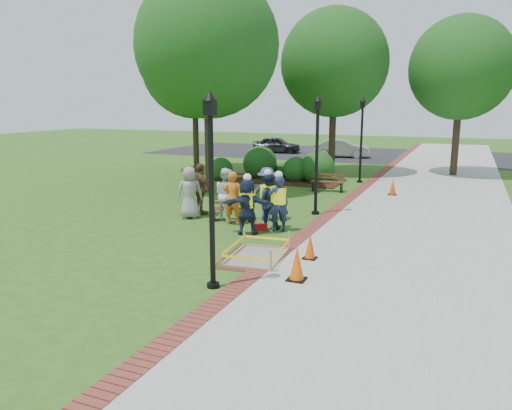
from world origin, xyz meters
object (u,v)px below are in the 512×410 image
at_px(cone_front, 297,264).
at_px(hivis_worker_c, 268,199).
at_px(wet_concrete_pad, 256,250).
at_px(lamp_near, 211,176).
at_px(bench_near, 232,214).
at_px(hivis_worker_b, 278,202).
at_px(hivis_worker_a, 247,204).

relative_size(cone_front, hivis_worker_c, 0.42).
xyz_separation_m(wet_concrete_pad, lamp_near, (-0.07, -2.29, 2.25)).
height_order(bench_near, hivis_worker_b, hivis_worker_b).
bearing_deg(cone_front, lamp_near, -144.84).
bearing_deg(hivis_worker_c, hivis_worker_a, -109.68).
distance_m(wet_concrete_pad, hivis_worker_a, 2.56).
height_order(wet_concrete_pad, hivis_worker_c, hivis_worker_c).
distance_m(wet_concrete_pad, cone_front, 1.92).
relative_size(bench_near, lamp_near, 0.35).
relative_size(lamp_near, hivis_worker_c, 2.19).
distance_m(cone_front, hivis_worker_a, 4.33).
bearing_deg(hivis_worker_c, bench_near, 159.90).
bearing_deg(hivis_worker_c, cone_front, -60.42).
relative_size(wet_concrete_pad, lamp_near, 0.58).
xyz_separation_m(cone_front, hivis_worker_b, (-1.96, 4.03, 0.56)).
height_order(bench_near, hivis_worker_c, hivis_worker_c).
distance_m(lamp_near, hivis_worker_c, 5.59).
bearing_deg(bench_near, hivis_worker_b, -20.62).
xyz_separation_m(bench_near, hivis_worker_c, (1.56, -0.57, 0.72)).
distance_m(hivis_worker_a, hivis_worker_b, 1.03).
xyz_separation_m(hivis_worker_a, hivis_worker_c, (0.32, 0.89, 0.02)).
bearing_deg(hivis_worker_b, hivis_worker_a, -136.84).
xyz_separation_m(hivis_worker_b, hivis_worker_c, (-0.44, 0.18, 0.01)).
height_order(bench_near, hivis_worker_a, hivis_worker_a).
bearing_deg(lamp_near, wet_concrete_pad, 88.26).
height_order(wet_concrete_pad, lamp_near, lamp_near).
bearing_deg(wet_concrete_pad, hivis_worker_c, 106.39).
xyz_separation_m(wet_concrete_pad, hivis_worker_c, (-0.89, 3.03, 0.73)).
xyz_separation_m(cone_front, lamp_near, (-1.57, -1.11, 2.09)).
bearing_deg(bench_near, lamp_near, -67.99).
bearing_deg(wet_concrete_pad, cone_front, -38.33).
distance_m(wet_concrete_pad, hivis_worker_b, 2.97).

